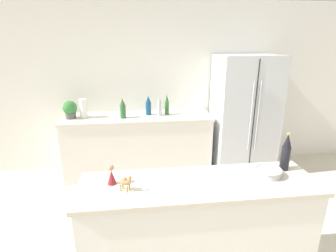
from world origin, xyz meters
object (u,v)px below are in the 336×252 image
object	(u,v)px
refrigerator	(244,115)
potted_plant	(70,109)
back_bottle_3	(167,105)
fruit_bowl	(268,172)
wise_man_figurine_blue	(112,176)
wine_bottle	(286,152)
camel_figurine	(125,182)
back_bottle_2	(148,106)
back_bottle_0	(123,108)
back_bottle_1	(159,106)
paper_towel_roll	(83,109)

from	to	relation	value
refrigerator	potted_plant	size ratio (longest dim) A/B	7.00
potted_plant	back_bottle_3	bearing A→B (deg)	1.84
back_bottle_3	fruit_bowl	bearing A→B (deg)	-73.64
potted_plant	wise_man_figurine_blue	bearing A→B (deg)	-69.24
wine_bottle	back_bottle_3	bearing A→B (deg)	111.95
camel_figurine	wine_bottle	bearing A→B (deg)	7.66
refrigerator	back_bottle_2	world-z (taller)	refrigerator
back_bottle_2	wine_bottle	xyz separation A→B (m)	(1.05, -1.93, 0.03)
back_bottle_0	camel_figurine	xyz separation A→B (m)	(0.10, -1.98, -0.05)
back_bottle_2	refrigerator	bearing A→B (deg)	-4.77
back_bottle_1	wise_man_figurine_blue	xyz separation A→B (m)	(-0.53, -1.92, -0.07)
paper_towel_roll	wine_bottle	distance (m)	2.72
refrigerator	fruit_bowl	size ratio (longest dim) A/B	8.37
potted_plant	paper_towel_roll	distance (m)	0.18
potted_plant	refrigerator	bearing A→B (deg)	-1.28
camel_figurine	back_bottle_3	bearing A→B (deg)	75.41
fruit_bowl	back_bottle_2	bearing A→B (deg)	113.10
wine_bottle	fruit_bowl	distance (m)	0.24
back_bottle_3	refrigerator	bearing A→B (deg)	-4.97
paper_towel_roll	back_bottle_2	bearing A→B (deg)	3.79
refrigerator	wine_bottle	bearing A→B (deg)	-102.31
refrigerator	back_bottle_0	distance (m)	1.82
back_bottle_0	fruit_bowl	distance (m)	2.26
back_bottle_3	back_bottle_2	bearing A→B (deg)	176.08
back_bottle_1	paper_towel_roll	bearing A→B (deg)	179.20
wise_man_figurine_blue	back_bottle_3	bearing A→B (deg)	71.80
back_bottle_2	back_bottle_1	bearing A→B (deg)	-26.14
back_bottle_1	back_bottle_2	distance (m)	0.17
back_bottle_2	fruit_bowl	bearing A→B (deg)	-66.90
fruit_bowl	wise_man_figurine_blue	world-z (taller)	wise_man_figurine_blue
paper_towel_roll	potted_plant	bearing A→B (deg)	-179.45
wine_bottle	refrigerator	bearing A→B (deg)	77.69
back_bottle_2	wine_bottle	bearing A→B (deg)	-61.58
paper_towel_roll	camel_figurine	size ratio (longest dim) A/B	2.14
fruit_bowl	wise_man_figurine_blue	size ratio (longest dim) A/B	1.37
refrigerator	potted_plant	xyz separation A→B (m)	(-2.55, 0.06, 0.16)
paper_towel_roll	wise_man_figurine_blue	world-z (taller)	paper_towel_roll
camel_figurine	back_bottle_0	bearing A→B (deg)	92.90
back_bottle_0	camel_figurine	world-z (taller)	back_bottle_0
back_bottle_0	back_bottle_1	bearing A→B (deg)	6.14
refrigerator	fruit_bowl	world-z (taller)	refrigerator
back_bottle_2	wine_bottle	size ratio (longest dim) A/B	0.90
back_bottle_0	fruit_bowl	size ratio (longest dim) A/B	1.38
potted_plant	wise_man_figurine_blue	world-z (taller)	potted_plant
potted_plant	wise_man_figurine_blue	xyz separation A→B (m)	(0.73, -1.93, -0.05)
paper_towel_roll	back_bottle_2	distance (m)	0.93
potted_plant	camel_figurine	xyz separation A→B (m)	(0.84, -2.05, -0.04)
paper_towel_roll	back_bottle_2	size ratio (longest dim) A/B	0.94
back_bottle_1	back_bottle_3	distance (m)	0.13
back_bottle_0	back_bottle_1	world-z (taller)	back_bottle_1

